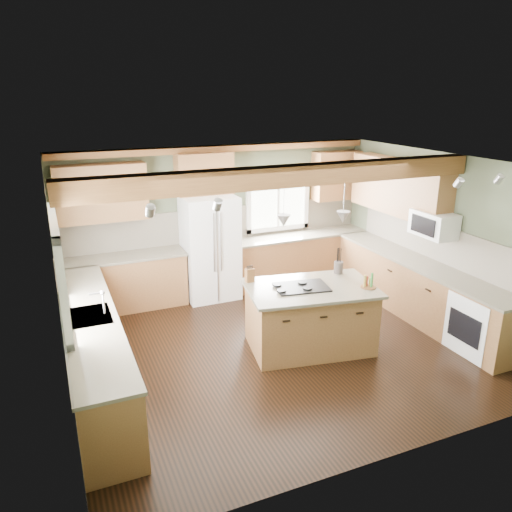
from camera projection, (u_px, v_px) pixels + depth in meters
name	position (u px, v px, depth m)	size (l,w,h in m)	color
floor	(278.00, 346.00, 7.15)	(5.60, 5.60, 0.00)	black
ceiling	(281.00, 164.00, 6.33)	(5.60, 5.60, 0.00)	silver
wall_back	(219.00, 219.00, 8.92)	(5.60, 5.60, 0.00)	#3E4531
wall_left	(59.00, 291.00, 5.70)	(5.00, 5.00, 0.00)	#3E4531
wall_right	(441.00, 237.00, 7.79)	(5.00, 5.00, 0.00)	#3E4531
ceiling_beam	(287.00, 176.00, 6.21)	(5.55, 0.26, 0.26)	brown
soffit_trim	(219.00, 149.00, 8.44)	(5.55, 0.20, 0.10)	brown
backsplash_back	(219.00, 224.00, 8.94)	(5.58, 0.03, 0.58)	brown
backsplash_right	(437.00, 242.00, 7.85)	(0.03, 3.70, 0.58)	brown
base_cab_back_left	(124.00, 283.00, 8.27)	(2.02, 0.60, 0.88)	brown
counter_back_left	(121.00, 257.00, 8.12)	(2.06, 0.64, 0.04)	#463E33
base_cab_back_right	(299.00, 258.00, 9.49)	(2.62, 0.60, 0.88)	brown
counter_back_right	(300.00, 235.00, 9.34)	(2.66, 0.64, 0.04)	#463E33
base_cab_left	(93.00, 351.00, 6.13)	(0.60, 3.70, 0.88)	brown
counter_left	(89.00, 317.00, 5.98)	(0.64, 3.74, 0.04)	#463E33
base_cab_right	(418.00, 290.00, 7.99)	(0.60, 3.70, 0.88)	brown
counter_right	(421.00, 263.00, 7.84)	(0.64, 3.74, 0.04)	#463E33
upper_cab_back_left	(102.00, 193.00, 7.82)	(1.40, 0.35, 0.90)	brown
upper_cab_over_fridge	(204.00, 174.00, 8.39)	(0.96, 0.35, 0.70)	brown
upper_cab_right	(399.00, 187.00, 8.30)	(0.35, 2.20, 0.90)	brown
upper_cab_back_corner	(336.00, 176.00, 9.42)	(0.90, 0.35, 0.90)	brown
window_left	(58.00, 269.00, 5.67)	(0.04, 1.60, 1.05)	white
window_back	(277.00, 200.00, 9.25)	(1.10, 0.04, 1.00)	white
sink	(89.00, 317.00, 5.98)	(0.50, 0.65, 0.03)	#262628
faucet	(104.00, 303.00, 6.00)	(0.02, 0.02, 0.28)	#B2B2B7
dishwasher	(108.00, 411.00, 5.00)	(0.60, 0.60, 0.84)	white
oven	(481.00, 324.00, 6.86)	(0.60, 0.72, 0.84)	white
microwave	(434.00, 224.00, 7.58)	(0.40, 0.70, 0.38)	white
pendant_left	(284.00, 221.00, 6.45)	(0.18, 0.18, 0.16)	#B2B2B7
pendant_right	(343.00, 217.00, 6.63)	(0.18, 0.18, 0.16)	#B2B2B7
refrigerator	(210.00, 248.00, 8.61)	(0.90, 0.74, 1.80)	white
island	(310.00, 318.00, 7.00)	(1.65, 1.01, 0.88)	brown
island_top	(311.00, 288.00, 6.85)	(1.76, 1.12, 0.04)	#463E33
cooktop	(302.00, 287.00, 6.81)	(0.71, 0.48, 0.02)	black
knife_block	(250.00, 275.00, 7.00)	(0.12, 0.09, 0.19)	brown
utensil_crock	(338.00, 267.00, 7.33)	(0.13, 0.13, 0.18)	#3D3530
bottle_tray	(369.00, 281.00, 6.79)	(0.21, 0.21, 0.20)	brown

